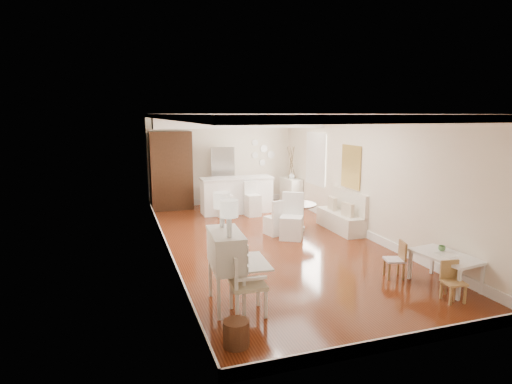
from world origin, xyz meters
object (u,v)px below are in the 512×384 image
secretary_bureau (226,269)px  kids_chair_a (451,283)px  kids_table (445,270)px  kids_chair_b (394,259)px  breakfast_counter (237,195)px  gustavian_armchair (248,283)px  bar_stool_right (253,199)px  dining_table (296,217)px  slip_chair_near (292,216)px  sideboard (291,192)px  bar_stool_left (224,199)px  kids_chair_c (454,282)px  wicker_basket (236,333)px  fridge (234,176)px  slip_chair_far (275,217)px  pantry_cabinet (171,171)px

secretary_bureau → kids_chair_a: secretary_bureau is taller
kids_table → kids_chair_a: (-0.27, -0.42, -0.02)m
kids_chair_b → breakfast_counter: (-1.24, 5.61, 0.19)m
gustavian_armchair → bar_stool_right: bar_stool_right is taller
kids_chair_a → bar_stool_right: (-1.22, 6.10, 0.22)m
dining_table → slip_chair_near: bearing=-121.4°
sideboard → bar_stool_left: bearing=-163.3°
kids_chair_c → bar_stool_left: bearing=115.0°
wicker_basket → kids_chair_b: size_ratio=0.50×
gustavian_armchair → secretary_bureau: bearing=39.0°
dining_table → fridge: size_ratio=0.54×
bar_stool_right → fridge: bearing=86.9°
wicker_basket → breakfast_counter: (1.96, 6.90, 0.35)m
kids_chair_c → breakfast_counter: breakfast_counter is taller
bar_stool_left → sideboard: bar_stool_left is taller
breakfast_counter → dining_table: bearing=-69.5°
kids_chair_a → fridge: 7.81m
gustavian_armchair → slip_chair_near: 3.82m
kids_chair_c → slip_chair_far: size_ratio=0.74×
wicker_basket → slip_chair_far: slip_chair_far is taller
kids_chair_b → pantry_cabinet: 7.36m
pantry_cabinet → secretary_bureau: bearing=-90.8°
wicker_basket → bar_stool_left: 6.72m
secretary_bureau → bar_stool_left: bearing=80.2°
bar_stool_right → bar_stool_left: bearing=161.1°
bar_stool_right → fridge: 1.63m
kids_chair_a → breakfast_counter: (-1.53, 6.62, 0.26)m
kids_table → bar_stool_right: size_ratio=1.14×
kids_chair_b → breakfast_counter: bearing=-151.5°
kids_table → pantry_cabinet: bearing=115.7°
wicker_basket → kids_chair_a: size_ratio=0.65×
bar_stool_left → sideboard: bearing=12.3°
wicker_basket → kids_chair_b: 3.46m
dining_table → fridge: fridge is taller
gustavian_armchair → kids_chair_c: gustavian_armchair is taller
kids_chair_a → pantry_cabinet: (-3.23, 7.70, 0.90)m
bar_stool_right → slip_chair_near: bearing=-93.3°
slip_chair_far → bar_stool_right: size_ratio=0.89×
dining_table → sideboard: (1.05, 2.78, 0.08)m
dining_table → slip_chair_far: bearing=-164.1°
slip_chair_far → kids_chair_b: bearing=92.5°
kids_chair_a → kids_chair_c: (-0.03, -0.10, 0.06)m
gustavian_armchair → breakfast_counter: 6.31m
bar_stool_left → pantry_cabinet: (-1.24, 1.44, 0.67)m
breakfast_counter → bar_stool_left: bearing=-142.2°
kids_chair_b → kids_chair_a: bearing=32.4°
kids_chair_a → bar_stool_right: size_ratio=0.53×
kids_chair_a → kids_chair_b: size_ratio=0.77×
kids_chair_c → breakfast_counter: 6.88m
kids_table → pantry_cabinet: size_ratio=0.47×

